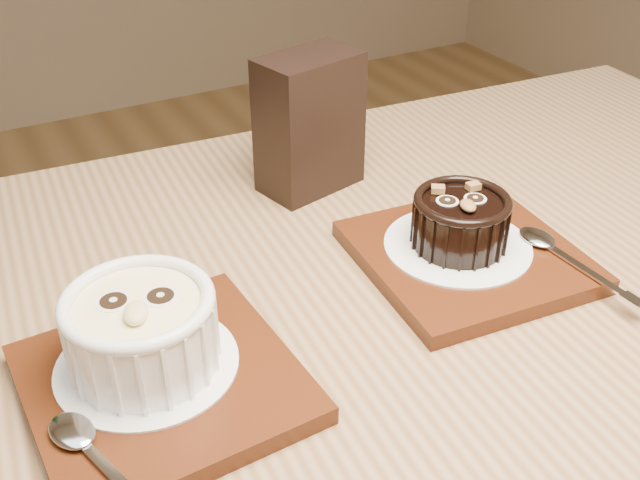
# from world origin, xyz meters

# --- Properties ---
(table) EXTENTS (1.26, 0.89, 0.75)m
(table) POSITION_xyz_m (-0.01, 0.17, 0.66)
(table) COLOR brown
(table) RESTS_ON ground
(tray_left) EXTENTS (0.19, 0.19, 0.01)m
(tray_left) POSITION_xyz_m (-0.16, 0.19, 0.76)
(tray_left) COLOR #4E210D
(tray_left) RESTS_ON table
(doily_left) EXTENTS (0.13, 0.13, 0.00)m
(doily_left) POSITION_xyz_m (-0.17, 0.21, 0.77)
(doily_left) COLOR white
(doily_left) RESTS_ON tray_left
(ramekin_white) EXTENTS (0.11, 0.11, 0.06)m
(ramekin_white) POSITION_xyz_m (-0.17, 0.21, 0.80)
(ramekin_white) COLOR white
(ramekin_white) RESTS_ON doily_left
(spoon_left) EXTENTS (0.06, 0.14, 0.01)m
(spoon_left) POSITION_xyz_m (-0.22, 0.14, 0.77)
(spoon_left) COLOR silver
(spoon_left) RESTS_ON tray_left
(tray_right) EXTENTS (0.20, 0.20, 0.01)m
(tray_right) POSITION_xyz_m (0.13, 0.22, 0.76)
(tray_right) COLOR #4E210D
(tray_right) RESTS_ON table
(doily_right) EXTENTS (0.13, 0.13, 0.00)m
(doily_right) POSITION_xyz_m (0.12, 0.23, 0.77)
(doily_right) COLOR white
(doily_right) RESTS_ON tray_right
(ramekin_dark) EXTENTS (0.08, 0.08, 0.05)m
(ramekin_dark) POSITION_xyz_m (0.12, 0.23, 0.79)
(ramekin_dark) COLOR black
(ramekin_dark) RESTS_ON doily_right
(spoon_right) EXTENTS (0.03, 0.13, 0.01)m
(spoon_right) POSITION_xyz_m (0.19, 0.16, 0.77)
(spoon_right) COLOR silver
(spoon_right) RESTS_ON tray_right
(condiment_stand) EXTENTS (0.11, 0.08, 0.14)m
(condiment_stand) POSITION_xyz_m (0.07, 0.41, 0.82)
(condiment_stand) COLOR black
(condiment_stand) RESTS_ON table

